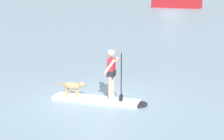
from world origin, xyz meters
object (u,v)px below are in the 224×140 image
at_px(person_paddler, 112,71).
at_px(dog, 73,86).
at_px(moored_boat_port, 175,0).
at_px(paddleboard, 102,100).

bearing_deg(person_paddler, dog, -164.36).
bearing_deg(dog, moored_boat_port, 110.18).
height_order(person_paddler, dog, person_paddler).
xyz_separation_m(paddleboard, person_paddler, (0.34, 0.09, 1.05)).
bearing_deg(paddleboard, dog, -164.36).
bearing_deg(paddleboard, person_paddler, 15.64).
relative_size(person_paddler, dog, 1.60).
height_order(person_paddler, moored_boat_port, moored_boat_port).
xyz_separation_m(paddleboard, dog, (-1.04, -0.29, 0.40)).
bearing_deg(person_paddler, moored_boat_port, 111.57).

